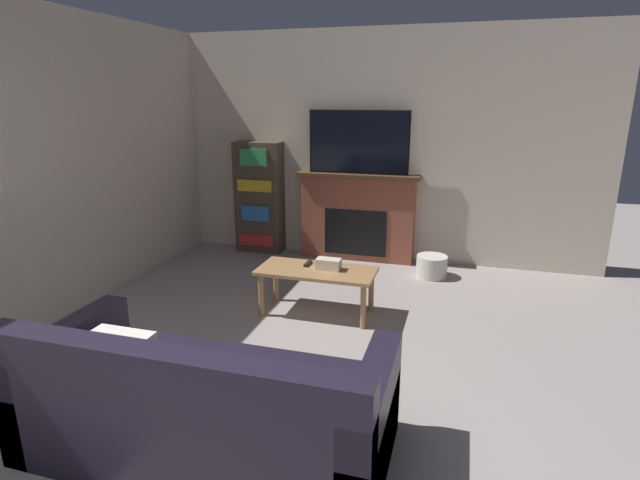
{
  "coord_description": "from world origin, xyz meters",
  "views": [
    {
      "loc": [
        1.18,
        -1.45,
        1.94
      ],
      "look_at": [
        -0.04,
        2.71,
        0.69
      ],
      "focal_mm": 28.0,
      "sensor_mm": 36.0,
      "label": 1
    }
  ],
  "objects_px": {
    "couch": "(204,409)",
    "coffee_table": "(317,275)",
    "fireplace": "(357,216)",
    "storage_basket": "(432,266)",
    "bookshelf": "(259,198)",
    "tv": "(359,142)"
  },
  "relations": [
    {
      "from": "coffee_table",
      "to": "fireplace",
      "type": "bearing_deg",
      "value": 89.87
    },
    {
      "from": "coffee_table",
      "to": "couch",
      "type": "bearing_deg",
      "value": -91.68
    },
    {
      "from": "fireplace",
      "to": "couch",
      "type": "bearing_deg",
      "value": -90.96
    },
    {
      "from": "fireplace",
      "to": "couch",
      "type": "relative_size",
      "value": 0.73
    },
    {
      "from": "couch",
      "to": "bookshelf",
      "type": "height_order",
      "value": "bookshelf"
    },
    {
      "from": "bookshelf",
      "to": "tv",
      "type": "bearing_deg",
      "value": 0.12
    },
    {
      "from": "couch",
      "to": "coffee_table",
      "type": "xyz_separation_m",
      "value": [
        0.06,
        1.97,
        0.1
      ]
    },
    {
      "from": "couch",
      "to": "storage_basket",
      "type": "xyz_separation_m",
      "value": [
        1.01,
        3.28,
        -0.16
      ]
    },
    {
      "from": "bookshelf",
      "to": "coffee_table",
      "type": "bearing_deg",
      "value": -53.11
    },
    {
      "from": "bookshelf",
      "to": "couch",
      "type": "bearing_deg",
      "value": -71.69
    },
    {
      "from": "coffee_table",
      "to": "storage_basket",
      "type": "bearing_deg",
      "value": 53.94
    },
    {
      "from": "storage_basket",
      "to": "couch",
      "type": "bearing_deg",
      "value": -107.06
    },
    {
      "from": "coffee_table",
      "to": "storage_basket",
      "type": "height_order",
      "value": "coffee_table"
    },
    {
      "from": "fireplace",
      "to": "bookshelf",
      "type": "distance_m",
      "value": 1.29
    },
    {
      "from": "fireplace",
      "to": "tv",
      "type": "xyz_separation_m",
      "value": [
        0.0,
        -0.02,
        0.89
      ]
    },
    {
      "from": "fireplace",
      "to": "bookshelf",
      "type": "xyz_separation_m",
      "value": [
        -1.28,
        -0.02,
        0.17
      ]
    },
    {
      "from": "tv",
      "to": "storage_basket",
      "type": "height_order",
      "value": "tv"
    },
    {
      "from": "fireplace",
      "to": "storage_basket",
      "type": "bearing_deg",
      "value": -23.74
    },
    {
      "from": "fireplace",
      "to": "bookshelf",
      "type": "height_order",
      "value": "bookshelf"
    },
    {
      "from": "couch",
      "to": "bookshelf",
      "type": "xyz_separation_m",
      "value": [
        -1.21,
        3.67,
        0.42
      ]
    },
    {
      "from": "fireplace",
      "to": "coffee_table",
      "type": "distance_m",
      "value": 1.72
    },
    {
      "from": "fireplace",
      "to": "storage_basket",
      "type": "xyz_separation_m",
      "value": [
        0.94,
        -0.41,
        -0.41
      ]
    }
  ]
}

